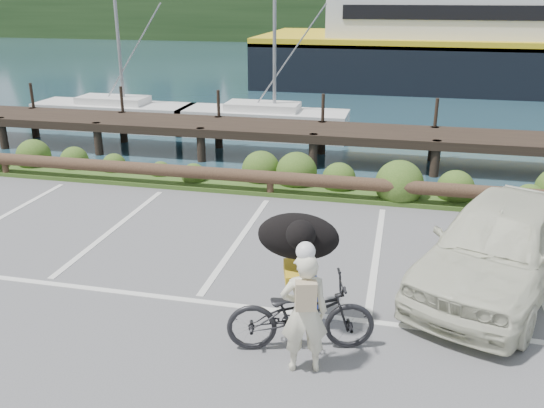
% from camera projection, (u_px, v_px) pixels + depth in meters
% --- Properties ---
extents(ground, '(72.00, 72.00, 0.00)m').
position_uv_depth(ground, '(205.00, 289.00, 9.18)').
color(ground, '#575759').
extents(harbor_backdrop, '(170.00, 160.00, 30.00)m').
position_uv_depth(harbor_backdrop, '(392.00, 26.00, 80.91)').
color(harbor_backdrop, '#1B3641').
rests_on(harbor_backdrop, ground).
extents(vegetation_strip, '(34.00, 1.60, 0.10)m').
position_uv_depth(vegetation_strip, '(277.00, 185.00, 14.01)').
color(vegetation_strip, '#3D5B21').
rests_on(vegetation_strip, ground).
extents(log_rail, '(32.00, 0.30, 0.60)m').
position_uv_depth(log_rail, '(270.00, 196.00, 13.39)').
color(log_rail, '#443021').
rests_on(log_rail, ground).
extents(bicycle, '(2.05, 1.15, 1.02)m').
position_uv_depth(bicycle, '(301.00, 314.00, 7.49)').
color(bicycle, black).
rests_on(bicycle, ground).
extents(cyclist, '(0.66, 0.52, 1.60)m').
position_uv_depth(cyclist, '(304.00, 313.00, 6.97)').
color(cyclist, beige).
rests_on(cyclist, ground).
extents(dog, '(0.82, 1.23, 0.65)m').
position_uv_depth(dog, '(298.00, 236.00, 7.79)').
color(dog, black).
rests_on(dog, bicycle).
extents(parked_car, '(3.43, 4.77, 1.51)m').
position_uv_depth(parked_car, '(500.00, 245.00, 8.95)').
color(parked_car, beige).
rests_on(parked_car, ground).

